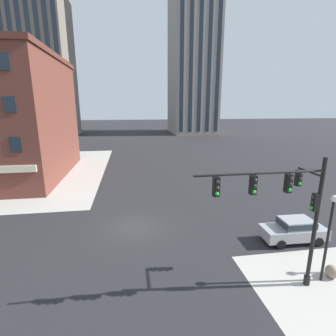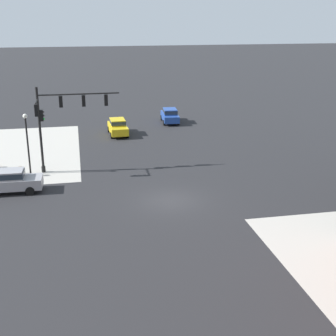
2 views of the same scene
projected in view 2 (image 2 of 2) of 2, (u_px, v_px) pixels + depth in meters
ground_plane at (170, 200)px, 32.27m from camera, size 320.00×320.00×0.00m
traffic_signal_main at (57, 116)px, 36.64m from camera, size 6.55×2.09×6.98m
bollard_sphere_curb_a at (21, 170)px, 37.29m from camera, size 0.72×0.72×0.72m
bollard_sphere_curb_b at (0, 172)px, 36.88m from camera, size 0.72×0.72×0.72m
street_lamp_corner_near at (27, 136)px, 36.66m from camera, size 0.36×0.36×4.94m
car_main_northbound_near at (10, 180)px, 33.46m from camera, size 4.44×1.98×1.68m
car_main_southbound_near at (118, 126)px, 49.44m from camera, size 1.99×4.45×1.68m
car_main_southbound_far at (170, 115)px, 54.89m from camera, size 2.14×4.52×1.68m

